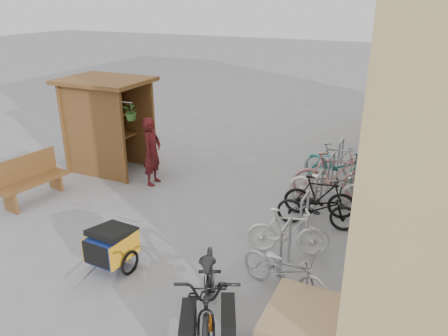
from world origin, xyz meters
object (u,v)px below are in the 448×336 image
at_px(shopping_carts, 376,139).
at_px(bike_7, 335,161).
at_px(bike_0, 285,269).
at_px(pallet_stack, 304,324).
at_px(bench, 30,178).
at_px(bike_5, 333,176).
at_px(bike_3, 320,196).
at_px(bike_6, 338,165).
at_px(kiosk, 104,112).
at_px(cargo_bike, 209,293).
at_px(person_kiosk, 152,151).
at_px(bike_2, 317,208).
at_px(child_trailer, 111,245).
at_px(bike_1, 287,232).
at_px(bike_4, 328,185).

xyz_separation_m(shopping_carts, bike_7, (-0.73, -1.92, -0.10)).
bearing_deg(bike_0, pallet_stack, -131.73).
relative_size(bench, bike_5, 0.91).
distance_m(bike_3, bike_6, 1.83).
relative_size(kiosk, cargo_bike, 1.05).
xyz_separation_m(person_kiosk, bike_0, (4.16, -2.73, -0.42)).
height_order(pallet_stack, cargo_bike, cargo_bike).
xyz_separation_m(kiosk, bench, (-0.41, -2.23, -1.03)).
bearing_deg(bike_5, person_kiosk, 85.43).
bearing_deg(bike_6, kiosk, 122.91).
height_order(person_kiosk, bike_0, person_kiosk).
bearing_deg(bike_5, bike_2, 161.57).
bearing_deg(shopping_carts, child_trailer, -114.49).
distance_m(bike_1, bike_3, 1.68).
height_order(kiosk, bike_7, kiosk).
xyz_separation_m(pallet_stack, bike_4, (-0.57, 4.15, 0.25)).
distance_m(bike_5, bike_7, 1.21).
relative_size(child_trailer, bike_7, 0.88).
distance_m(cargo_bike, bike_1, 2.30).
bearing_deg(bike_1, shopping_carts, -23.01).
distance_m(bike_5, bike_6, 0.85).
xyz_separation_m(pallet_stack, bike_0, (-0.53, 0.82, 0.20)).
bearing_deg(bench, shopping_carts, 50.60).
xyz_separation_m(kiosk, bike_4, (5.70, 0.28, -1.09)).
bearing_deg(bike_3, pallet_stack, -177.71).
height_order(person_kiosk, bike_3, person_kiosk).
distance_m(child_trailer, bike_0, 2.89).
relative_size(child_trailer, bike_4, 0.77).
distance_m(child_trailer, bike_6, 5.82).
bearing_deg(cargo_bike, bike_5, 57.40).
bearing_deg(shopping_carts, bike_4, -99.30).
distance_m(child_trailer, cargo_bike, 2.24).
bearing_deg(bike_1, cargo_bike, 154.52).
relative_size(shopping_carts, bike_7, 1.38).
distance_m(cargo_bike, bike_6, 5.79).
distance_m(bike_6, bike_7, 0.37).
height_order(bench, bike_7, bench).
bearing_deg(bike_7, person_kiosk, 107.82).
bearing_deg(cargo_bike, bike_0, 35.07).
bearing_deg(shopping_carts, bike_5, -100.03).
bearing_deg(person_kiosk, kiosk, 72.78).
height_order(person_kiosk, bike_7, person_kiosk).
xyz_separation_m(bench, bike_6, (6.09, 3.73, -0.03)).
height_order(bike_0, bike_2, bike_2).
bearing_deg(child_trailer, cargo_bike, -12.95).
xyz_separation_m(shopping_carts, bike_2, (-0.57, -4.57, -0.15)).
bearing_deg(pallet_stack, kiosk, 148.34).
xyz_separation_m(shopping_carts, child_trailer, (-3.36, -7.38, -0.12)).
xyz_separation_m(kiosk, bike_2, (5.71, -0.80, -1.14)).
bearing_deg(bike_2, shopping_carts, -14.55).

